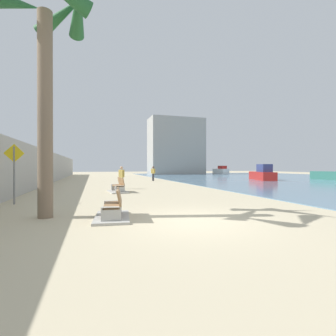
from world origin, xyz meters
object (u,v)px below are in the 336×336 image
object	(u,v)px
person_walking	(153,172)
boat_far_right	(221,171)
bench_near	(113,211)
palm_tree	(45,35)
boat_nearest	(262,174)
pedestrian_sign	(14,167)
bench_far	(118,189)
person_standing	(121,176)

from	to	relation	value
person_walking	boat_far_right	size ratio (longest dim) A/B	0.37
bench_near	boat_far_right	distance (m)	49.47
palm_tree	boat_nearest	xyz separation A→B (m)	(22.13, 17.73, -5.32)
boat_far_right	pedestrian_sign	distance (m)	48.28
bench_far	boat_far_right	xyz separation A→B (m)	(25.80, 33.09, 0.54)
bench_far	boat_far_right	bearing A→B (deg)	52.06
person_walking	boat_far_right	distance (m)	29.19
bench_far	boat_far_right	size ratio (longest dim) A/B	0.47
boat_far_right	pedestrian_sign	world-z (taller)	pedestrian_sign
palm_tree	pedestrian_sign	bearing A→B (deg)	117.32
bench_near	person_walking	xyz separation A→B (m)	(6.30, 20.79, 0.79)
palm_tree	bench_far	distance (m)	10.21
palm_tree	pedestrian_sign	world-z (taller)	palm_tree
person_standing	boat_nearest	bearing A→B (deg)	22.21
bench_near	pedestrian_sign	bearing A→B (deg)	132.33
palm_tree	bench_near	world-z (taller)	palm_tree
palm_tree	boat_far_right	world-z (taller)	palm_tree
bench_near	pedestrian_sign	distance (m)	6.21
person_standing	boat_far_right	xyz separation A→B (m)	(25.31, 30.68, -0.25)
boat_far_right	person_standing	bearing A→B (deg)	-129.52
palm_tree	person_standing	size ratio (longest dim) A/B	4.71
boat_far_right	bench_near	bearing A→B (deg)	-122.77
palm_tree	boat_far_right	bearing A→B (deg)	54.70
person_standing	pedestrian_sign	bearing A→B (deg)	-130.58
palm_tree	boat_nearest	world-z (taller)	palm_tree
person_standing	boat_far_right	bearing A→B (deg)	50.48
bench_near	pedestrian_sign	world-z (taller)	pedestrian_sign
bench_far	pedestrian_sign	size ratio (longest dim) A/B	0.80
person_standing	pedestrian_sign	world-z (taller)	pedestrian_sign
person_walking	boat_nearest	xyz separation A→B (m)	(13.68, -2.31, -0.25)
bench_far	pedestrian_sign	bearing A→B (deg)	-141.26
person_standing	palm_tree	bearing A→B (deg)	-109.55
boat_far_right	boat_nearest	world-z (taller)	boat_nearest
bench_far	boat_far_right	distance (m)	41.97
bench_near	boat_far_right	bearing A→B (deg)	57.23
palm_tree	person_walking	xyz separation A→B (m)	(8.45, 20.04, -5.07)
boat_far_right	person_walking	bearing A→B (deg)	-134.54
person_walking	person_standing	xyz separation A→B (m)	(-4.83, -9.87, 0.00)
person_walking	person_standing	distance (m)	10.99
boat_nearest	pedestrian_sign	size ratio (longest dim) A/B	2.37
person_standing	boat_far_right	world-z (taller)	boat_far_right
bench_far	boat_nearest	size ratio (longest dim) A/B	0.34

